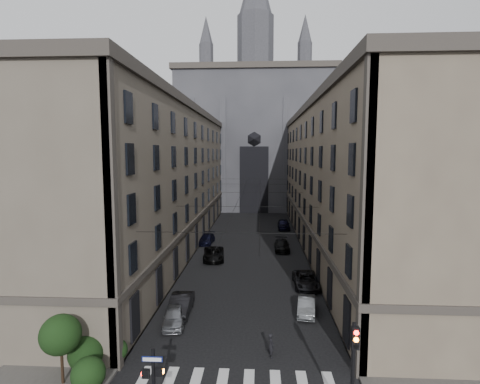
% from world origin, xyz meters
% --- Properties ---
extents(sidewalk_left, '(7.00, 80.00, 0.15)m').
position_xyz_m(sidewalk_left, '(-10.50, 36.00, 0.07)').
color(sidewalk_left, '#383533').
rests_on(sidewalk_left, ground).
extents(sidewalk_right, '(7.00, 80.00, 0.15)m').
position_xyz_m(sidewalk_right, '(10.50, 36.00, 0.07)').
color(sidewalk_right, '#383533').
rests_on(sidewalk_right, ground).
extents(building_left, '(13.60, 60.60, 18.85)m').
position_xyz_m(building_left, '(-13.44, 36.00, 9.34)').
color(building_left, '#51493E').
rests_on(building_left, ground).
extents(building_right, '(13.60, 60.60, 18.85)m').
position_xyz_m(building_right, '(13.44, 36.00, 9.34)').
color(building_right, brown).
rests_on(building_right, ground).
extents(gothic_tower, '(35.00, 23.00, 58.00)m').
position_xyz_m(gothic_tower, '(0.00, 74.96, 17.80)').
color(gothic_tower, '#2D2D33').
rests_on(gothic_tower, ground).
extents(pedestrian_signal_left, '(1.02, 0.38, 4.00)m').
position_xyz_m(pedestrian_signal_left, '(-3.51, 1.50, 2.32)').
color(pedestrian_signal_left, black).
rests_on(pedestrian_signal_left, ground).
extents(traffic_light_right, '(0.34, 0.50, 5.20)m').
position_xyz_m(traffic_light_right, '(5.60, 1.92, 3.29)').
color(traffic_light_right, black).
rests_on(traffic_light_right, ground).
extents(shrub_cluster, '(3.90, 4.40, 3.90)m').
position_xyz_m(shrub_cluster, '(-8.72, 5.01, 1.80)').
color(shrub_cluster, black).
rests_on(shrub_cluster, sidewalk_left).
extents(tram_wires, '(14.00, 60.00, 0.43)m').
position_xyz_m(tram_wires, '(0.00, 35.63, 7.25)').
color(tram_wires, black).
rests_on(tram_wires, ground).
extents(car_left_near, '(2.13, 4.14, 1.35)m').
position_xyz_m(car_left_near, '(-5.04, 12.08, 0.67)').
color(car_left_near, gray).
rests_on(car_left_near, ground).
extents(car_left_midnear, '(1.73, 4.62, 1.51)m').
position_xyz_m(car_left_midnear, '(-4.95, 13.88, 0.75)').
color(car_left_midnear, black).
rests_on(car_left_midnear, ground).
extents(car_left_midfar, '(2.95, 5.46, 1.45)m').
position_xyz_m(car_left_midfar, '(-4.20, 29.05, 0.73)').
color(car_left_midfar, black).
rests_on(car_left_midfar, ground).
extents(car_left_far, '(2.16, 4.65, 1.32)m').
position_xyz_m(car_left_far, '(-6.20, 36.97, 0.66)').
color(car_left_far, black).
rests_on(car_left_far, ground).
extents(car_right_near, '(1.86, 4.02, 1.27)m').
position_xyz_m(car_right_near, '(5.05, 14.54, 0.64)').
color(car_right_near, slate).
rests_on(car_right_near, ground).
extents(car_right_midnear, '(2.30, 4.94, 1.37)m').
position_xyz_m(car_right_midnear, '(5.73, 20.54, 0.68)').
color(car_right_midnear, black).
rests_on(car_right_midnear, ground).
extents(car_right_midfar, '(1.96, 4.74, 1.37)m').
position_xyz_m(car_right_midfar, '(4.20, 33.80, 0.69)').
color(car_right_midfar, black).
rests_on(car_right_midfar, ground).
extents(car_right_far, '(1.97, 4.82, 1.64)m').
position_xyz_m(car_right_far, '(5.29, 47.63, 0.82)').
color(car_right_far, black).
rests_on(car_right_far, ground).
extents(pedestrian, '(0.56, 0.67, 1.57)m').
position_xyz_m(pedestrian, '(2.05, 8.00, 0.78)').
color(pedestrian, black).
rests_on(pedestrian, ground).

